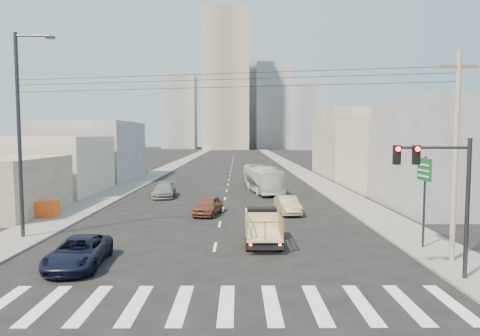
{
  "coord_description": "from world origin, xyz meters",
  "views": [
    {
      "loc": [
        1.26,
        -21.02,
        6.1
      ],
      "look_at": [
        1.42,
        13.12,
        3.5
      ],
      "focal_mm": 32.0,
      "sensor_mm": 36.0,
      "label": 1
    }
  ],
  "objects_px": {
    "sedan_brown": "(208,206)",
    "streetlamp_left": "(21,130)",
    "crate_stack": "(45,209)",
    "utility_pole": "(455,155)",
    "flatbed_pickup": "(263,224)",
    "sedan_grey": "(164,190)",
    "traffic_signal": "(444,184)",
    "navy_pickup": "(79,252)",
    "sedan_tan": "(288,205)",
    "city_bus": "(262,179)",
    "green_sign": "(424,180)"
  },
  "relations": [
    {
      "from": "traffic_signal",
      "to": "sedan_grey",
      "type": "bearing_deg",
      "value": 122.78
    },
    {
      "from": "sedan_brown",
      "to": "utility_pole",
      "type": "height_order",
      "value": "utility_pole"
    },
    {
      "from": "flatbed_pickup",
      "to": "crate_stack",
      "type": "xyz_separation_m",
      "value": [
        -15.65,
        7.48,
        -0.4
      ]
    },
    {
      "from": "city_bus",
      "to": "utility_pole",
      "type": "xyz_separation_m",
      "value": [
        7.59,
        -25.93,
        3.78
      ]
    },
    {
      "from": "sedan_grey",
      "to": "streetlamp_left",
      "type": "relative_size",
      "value": 0.41
    },
    {
      "from": "sedan_tan",
      "to": "city_bus",
      "type": "bearing_deg",
      "value": 89.19
    },
    {
      "from": "crate_stack",
      "to": "sedan_brown",
      "type": "bearing_deg",
      "value": 6.5
    },
    {
      "from": "sedan_tan",
      "to": "green_sign",
      "type": "xyz_separation_m",
      "value": [
        6.02,
        -10.53,
        3.06
      ]
    },
    {
      "from": "navy_pickup",
      "to": "crate_stack",
      "type": "xyz_separation_m",
      "value": [
        -6.82,
        11.67,
        0.01
      ]
    },
    {
      "from": "sedan_tan",
      "to": "utility_pole",
      "type": "distance_m",
      "value": 15.18
    },
    {
      "from": "green_sign",
      "to": "crate_stack",
      "type": "height_order",
      "value": "green_sign"
    },
    {
      "from": "flatbed_pickup",
      "to": "traffic_signal",
      "type": "bearing_deg",
      "value": -41.34
    },
    {
      "from": "sedan_brown",
      "to": "streetlamp_left",
      "type": "distance_m",
      "value": 14.07
    },
    {
      "from": "sedan_tan",
      "to": "utility_pole",
      "type": "relative_size",
      "value": 0.42
    },
    {
      "from": "city_bus",
      "to": "green_sign",
      "type": "xyz_separation_m",
      "value": [
        7.26,
        -23.43,
        2.33
      ]
    },
    {
      "from": "sedan_tan",
      "to": "traffic_signal",
      "type": "distance_m",
      "value": 16.56
    },
    {
      "from": "sedan_grey",
      "to": "utility_pole",
      "type": "distance_m",
      "value": 28.52
    },
    {
      "from": "city_bus",
      "to": "crate_stack",
      "type": "bearing_deg",
      "value": -148.7
    },
    {
      "from": "sedan_grey",
      "to": "traffic_signal",
      "type": "bearing_deg",
      "value": -60.08
    },
    {
      "from": "flatbed_pickup",
      "to": "sedan_grey",
      "type": "bearing_deg",
      "value": 115.4
    },
    {
      "from": "navy_pickup",
      "to": "sedan_tan",
      "type": "xyz_separation_m",
      "value": [
        11.32,
        13.46,
        0.01
      ]
    },
    {
      "from": "city_bus",
      "to": "utility_pole",
      "type": "height_order",
      "value": "utility_pole"
    },
    {
      "from": "streetlamp_left",
      "to": "city_bus",
      "type": "bearing_deg",
      "value": 53.83
    },
    {
      "from": "utility_pole",
      "to": "crate_stack",
      "type": "relative_size",
      "value": 5.56
    },
    {
      "from": "sedan_tan",
      "to": "sedan_grey",
      "type": "distance_m",
      "value": 14.36
    },
    {
      "from": "sedan_grey",
      "to": "crate_stack",
      "type": "xyz_separation_m",
      "value": [
        -6.97,
        -10.8,
        -0.02
      ]
    },
    {
      "from": "traffic_signal",
      "to": "sedan_brown",
      "type": "bearing_deg",
      "value": 125.58
    },
    {
      "from": "city_bus",
      "to": "sedan_grey",
      "type": "relative_size",
      "value": 2.06
    },
    {
      "from": "sedan_brown",
      "to": "utility_pole",
      "type": "bearing_deg",
      "value": -34.16
    },
    {
      "from": "sedan_tan",
      "to": "sedan_grey",
      "type": "height_order",
      "value": "sedan_grey"
    },
    {
      "from": "sedan_brown",
      "to": "sedan_tan",
      "type": "xyz_separation_m",
      "value": [
        6.18,
        0.42,
        -0.02
      ]
    },
    {
      "from": "crate_stack",
      "to": "streetlamp_left",
      "type": "bearing_deg",
      "value": -75.57
    },
    {
      "from": "sedan_grey",
      "to": "crate_stack",
      "type": "relative_size",
      "value": 2.73
    },
    {
      "from": "flatbed_pickup",
      "to": "navy_pickup",
      "type": "height_order",
      "value": "flatbed_pickup"
    },
    {
      "from": "sedan_tan",
      "to": "utility_pole",
      "type": "bearing_deg",
      "value": -70.24
    },
    {
      "from": "navy_pickup",
      "to": "sedan_tan",
      "type": "distance_m",
      "value": 17.58
    },
    {
      "from": "sedan_grey",
      "to": "crate_stack",
      "type": "distance_m",
      "value": 12.85
    },
    {
      "from": "flatbed_pickup",
      "to": "sedan_brown",
      "type": "relative_size",
      "value": 1.06
    },
    {
      "from": "city_bus",
      "to": "flatbed_pickup",
      "type": "bearing_deg",
      "value": -102.95
    },
    {
      "from": "navy_pickup",
      "to": "traffic_signal",
      "type": "relative_size",
      "value": 0.81
    },
    {
      "from": "utility_pole",
      "to": "streetlamp_left",
      "type": "distance_m",
      "value": 23.47
    },
    {
      "from": "flatbed_pickup",
      "to": "crate_stack",
      "type": "height_order",
      "value": "flatbed_pickup"
    },
    {
      "from": "city_bus",
      "to": "traffic_signal",
      "type": "height_order",
      "value": "traffic_signal"
    },
    {
      "from": "flatbed_pickup",
      "to": "green_sign",
      "type": "xyz_separation_m",
      "value": [
        8.52,
        -1.26,
        2.65
      ]
    },
    {
      "from": "crate_stack",
      "to": "traffic_signal",
      "type": "bearing_deg",
      "value": -31.12
    },
    {
      "from": "city_bus",
      "to": "crate_stack",
      "type": "relative_size",
      "value": 5.62
    },
    {
      "from": "sedan_tan",
      "to": "flatbed_pickup",
      "type": "bearing_deg",
      "value": -111.33
    },
    {
      "from": "utility_pole",
      "to": "flatbed_pickup",
      "type": "bearing_deg",
      "value": 156.98
    },
    {
      "from": "navy_pickup",
      "to": "sedan_brown",
      "type": "bearing_deg",
      "value": 65.15
    },
    {
      "from": "flatbed_pickup",
      "to": "sedan_brown",
      "type": "height_order",
      "value": "flatbed_pickup"
    }
  ]
}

